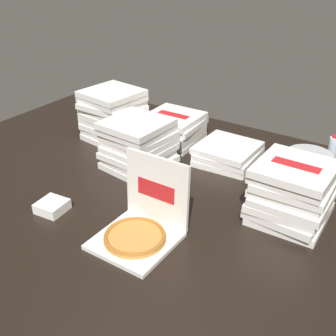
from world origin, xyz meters
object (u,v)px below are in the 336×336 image
pizza_stack_right_mid (138,145)px  open_pizza_box (141,225)px  pizza_stack_left_far (292,193)px  pizza_stack_right_far (228,154)px  napkin_pile (52,206)px  pizza_stack_center_far (113,115)px  ice_bucket (307,166)px  water_bottle_0 (332,154)px  water_bottle_2 (275,170)px  pizza_stack_left_near (173,128)px

pizza_stack_right_mid → open_pizza_box: bearing=-51.8°
pizza_stack_left_far → pizza_stack_right_far: (-0.54, 0.39, -0.10)m
pizza_stack_left_far → pizza_stack_right_far: bearing=144.1°
napkin_pile → pizza_stack_right_mid: bearing=81.9°
pizza_stack_right_mid → pizza_stack_center_far: (-0.42, 0.26, 0.02)m
open_pizza_box → ice_bucket: size_ratio=1.42×
water_bottle_0 → ice_bucket: bearing=-115.7°
pizza_stack_right_mid → pizza_stack_right_far: (0.43, 0.38, -0.10)m
pizza_stack_right_mid → ice_bucket: size_ratio=1.57×
pizza_stack_left_far → ice_bucket: pizza_stack_left_far is taller
ice_bucket → napkin_pile: bearing=-132.8°
pizza_stack_left_far → napkin_pile: bearing=-149.7°
napkin_pile → open_pizza_box: bearing=9.0°
open_pizza_box → water_bottle_2: 0.87m
open_pizza_box → napkin_pile: 0.53m
open_pizza_box → pizza_stack_left_far: bearing=45.1°
pizza_stack_right_mid → water_bottle_0: pizza_stack_right_mid is taller
pizza_stack_left_far → water_bottle_2: pizza_stack_left_far is taller
water_bottle_0 → pizza_stack_left_far: bearing=-92.9°
open_pizza_box → pizza_stack_center_far: open_pizza_box is taller
pizza_stack_center_far → water_bottle_2: 1.21m
pizza_stack_left_near → ice_bucket: pizza_stack_left_near is taller
pizza_stack_left_far → napkin_pile: size_ratio=2.70×
pizza_stack_right_mid → pizza_stack_left_near: bearing=94.2°
pizza_stack_center_far → water_bottle_0: size_ratio=1.77×
pizza_stack_right_far → water_bottle_0: (0.57, 0.26, 0.05)m
pizza_stack_left_far → pizza_stack_right_mid: (-0.97, 0.02, -0.00)m
pizza_stack_left_near → water_bottle_0: water_bottle_0 is taller
pizza_stack_left_near → ice_bucket: 0.94m
open_pizza_box → pizza_stack_left_near: bearing=115.1°
pizza_stack_left_far → water_bottle_2: bearing=124.5°
pizza_stack_right_far → ice_bucket: bearing=8.7°
pizza_stack_left_far → pizza_stack_right_mid: 0.97m
open_pizza_box → water_bottle_2: open_pizza_box is taller
pizza_stack_left_far → napkin_pile: 1.23m
pizza_stack_right_far → napkin_pile: 1.14m
pizza_stack_center_far → pizza_stack_left_far: bearing=-11.3°
pizza_stack_right_far → open_pizza_box: bearing=-89.6°
pizza_stack_left_far → water_bottle_2: 0.32m
open_pizza_box → pizza_stack_center_far: 1.18m
pizza_stack_right_mid → water_bottle_2: pizza_stack_right_mid is taller
pizza_stack_right_mid → napkin_pile: (-0.09, -0.63, -0.13)m
water_bottle_2 → napkin_pile: size_ratio=1.63×
napkin_pile → pizza_stack_left_near: bearing=86.9°
open_pizza_box → napkin_pile: size_ratio=2.66×
ice_bucket → napkin_pile: size_ratio=1.87×
pizza_stack_right_mid → water_bottle_0: bearing=32.3°
water_bottle_2 → pizza_stack_right_far: bearing=160.0°
open_pizza_box → water_bottle_0: 1.31m
water_bottle_0 → pizza_stack_center_far: bearing=-165.3°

